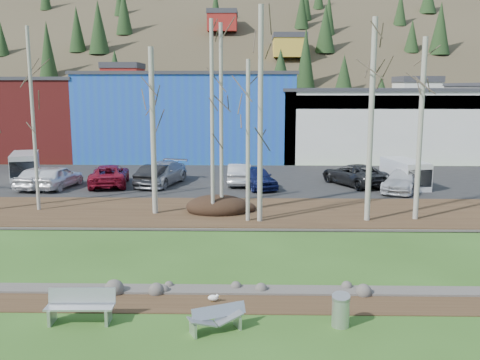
{
  "coord_description": "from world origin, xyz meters",
  "views": [
    {
      "loc": [
        0.04,
        -14.29,
        6.93
      ],
      "look_at": [
        -0.49,
        11.04,
        2.5
      ],
      "focal_mm": 40.0,
      "sensor_mm": 36.0,
      "label": 1
    }
  ],
  "objects_px": {
    "bench_intact": "(81,306)",
    "car_8": "(41,177)",
    "litter_bin": "(341,312)",
    "car_2": "(109,175)",
    "car_7": "(403,181)",
    "van_grey": "(25,166)",
    "car_0": "(58,177)",
    "car_3": "(161,174)",
    "car_1": "(158,175)",
    "car_4": "(256,177)",
    "bench_damaged": "(217,319)",
    "seagull": "(213,298)",
    "car_5": "(240,174)",
    "van_white": "(406,174)",
    "car_6": "(354,174)"
  },
  "relations": [
    {
      "from": "litter_bin",
      "to": "car_7",
      "type": "xyz_separation_m",
      "value": [
        7.34,
        20.02,
        0.4
      ]
    },
    {
      "from": "car_1",
      "to": "car_2",
      "type": "bearing_deg",
      "value": 17.8
    },
    {
      "from": "car_6",
      "to": "van_grey",
      "type": "distance_m",
      "value": 24.28
    },
    {
      "from": "litter_bin",
      "to": "car_0",
      "type": "xyz_separation_m",
      "value": [
        -15.73,
        20.63,
        0.46
      ]
    },
    {
      "from": "car_8",
      "to": "car_7",
      "type": "bearing_deg",
      "value": -171.51
    },
    {
      "from": "bench_damaged",
      "to": "car_1",
      "type": "relative_size",
      "value": 0.37
    },
    {
      "from": "bench_damaged",
      "to": "seagull",
      "type": "height_order",
      "value": "bench_damaged"
    },
    {
      "from": "litter_bin",
      "to": "car_0",
      "type": "distance_m",
      "value": 25.95
    },
    {
      "from": "litter_bin",
      "to": "car_2",
      "type": "bearing_deg",
      "value": 119.96
    },
    {
      "from": "car_0",
      "to": "seagull",
      "type": "bearing_deg",
      "value": 132.01
    },
    {
      "from": "litter_bin",
      "to": "car_3",
      "type": "xyz_separation_m",
      "value": [
        -8.92,
        22.07,
        0.48
      ]
    },
    {
      "from": "car_8",
      "to": "bench_intact",
      "type": "bearing_deg",
      "value": 124.11
    },
    {
      "from": "car_3",
      "to": "car_4",
      "type": "distance_m",
      "value": 6.76
    },
    {
      "from": "car_1",
      "to": "car_5",
      "type": "distance_m",
      "value": 5.72
    },
    {
      "from": "litter_bin",
      "to": "car_2",
      "type": "relative_size",
      "value": 0.17
    },
    {
      "from": "bench_intact",
      "to": "car_5",
      "type": "distance_m",
      "value": 22.72
    },
    {
      "from": "car_3",
      "to": "car_4",
      "type": "height_order",
      "value": "car_3"
    },
    {
      "from": "seagull",
      "to": "car_0",
      "type": "relative_size",
      "value": 0.09
    },
    {
      "from": "car_1",
      "to": "car_7",
      "type": "xyz_separation_m",
      "value": [
        16.45,
        -1.75,
        -0.04
      ]
    },
    {
      "from": "litter_bin",
      "to": "car_8",
      "type": "relative_size",
      "value": 0.2
    },
    {
      "from": "bench_damaged",
      "to": "car_4",
      "type": "height_order",
      "value": "car_4"
    },
    {
      "from": "bench_intact",
      "to": "bench_damaged",
      "type": "xyz_separation_m",
      "value": [
        4.08,
        -0.49,
        -0.14
      ]
    },
    {
      "from": "bench_damaged",
      "to": "car_7",
      "type": "height_order",
      "value": "car_7"
    },
    {
      "from": "litter_bin",
      "to": "car_6",
      "type": "xyz_separation_m",
      "value": [
        4.6,
        22.25,
        0.44
      ]
    },
    {
      "from": "van_grey",
      "to": "car_6",
      "type": "bearing_deg",
      "value": -23.71
    },
    {
      "from": "car_8",
      "to": "van_white",
      "type": "xyz_separation_m",
      "value": [
        24.85,
        0.79,
        0.16
      ]
    },
    {
      "from": "car_8",
      "to": "van_grey",
      "type": "height_order",
      "value": "van_grey"
    },
    {
      "from": "bench_damaged",
      "to": "van_grey",
      "type": "height_order",
      "value": "van_grey"
    },
    {
      "from": "litter_bin",
      "to": "car_3",
      "type": "bearing_deg",
      "value": 111.99
    },
    {
      "from": "litter_bin",
      "to": "car_4",
      "type": "xyz_separation_m",
      "value": [
        -2.27,
        20.85,
        0.44
      ]
    },
    {
      "from": "bench_intact",
      "to": "litter_bin",
      "type": "xyz_separation_m",
      "value": [
        7.69,
        -0.12,
        -0.06
      ]
    },
    {
      "from": "car_0",
      "to": "car_6",
      "type": "height_order",
      "value": "car_0"
    },
    {
      "from": "car_2",
      "to": "van_grey",
      "type": "bearing_deg",
      "value": -30.98
    },
    {
      "from": "bench_damaged",
      "to": "car_3",
      "type": "height_order",
      "value": "car_3"
    },
    {
      "from": "car_5",
      "to": "seagull",
      "type": "bearing_deg",
      "value": 89.0
    },
    {
      "from": "car_3",
      "to": "car_2",
      "type": "bearing_deg",
      "value": -158.51
    },
    {
      "from": "car_0",
      "to": "van_white",
      "type": "bearing_deg",
      "value": -168.17
    },
    {
      "from": "bench_damaged",
      "to": "car_1",
      "type": "bearing_deg",
      "value": 79.61
    },
    {
      "from": "car_7",
      "to": "car_4",
      "type": "bearing_deg",
      "value": -157.34
    },
    {
      "from": "car_2",
      "to": "car_4",
      "type": "bearing_deg",
      "value": 165.92
    },
    {
      "from": "car_0",
      "to": "car_2",
      "type": "relative_size",
      "value": 0.85
    },
    {
      "from": "litter_bin",
      "to": "car_6",
      "type": "height_order",
      "value": "car_6"
    },
    {
      "from": "bench_intact",
      "to": "car_4",
      "type": "distance_m",
      "value": 21.43
    },
    {
      "from": "litter_bin",
      "to": "van_white",
      "type": "relative_size",
      "value": 0.2
    },
    {
      "from": "seagull",
      "to": "car_3",
      "type": "height_order",
      "value": "car_3"
    },
    {
      "from": "seagull",
      "to": "car_5",
      "type": "height_order",
      "value": "car_5"
    },
    {
      "from": "car_3",
      "to": "litter_bin",
      "type": "bearing_deg",
      "value": -53.22
    },
    {
      "from": "car_7",
      "to": "van_grey",
      "type": "xyz_separation_m",
      "value": [
        -26.93,
        4.41,
        0.24
      ]
    },
    {
      "from": "bench_intact",
      "to": "car_8",
      "type": "xyz_separation_m",
      "value": [
        -9.21,
        20.51,
        0.41
      ]
    },
    {
      "from": "bench_damaged",
      "to": "car_6",
      "type": "relative_size",
      "value": 0.31
    }
  ]
}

